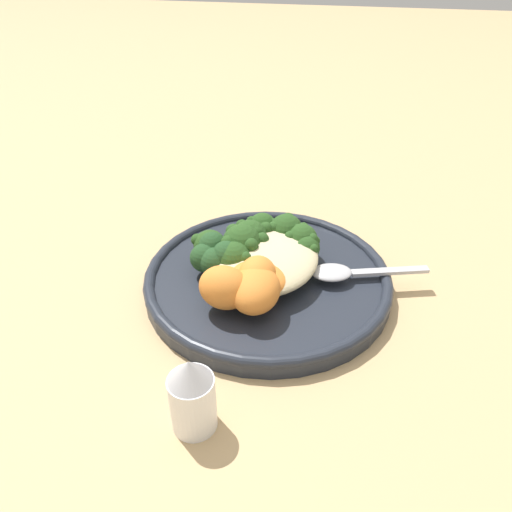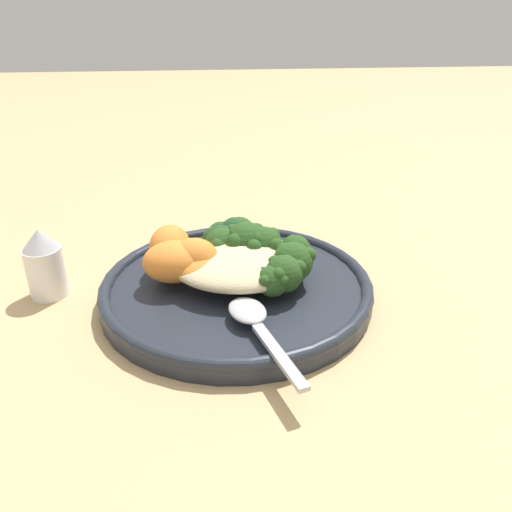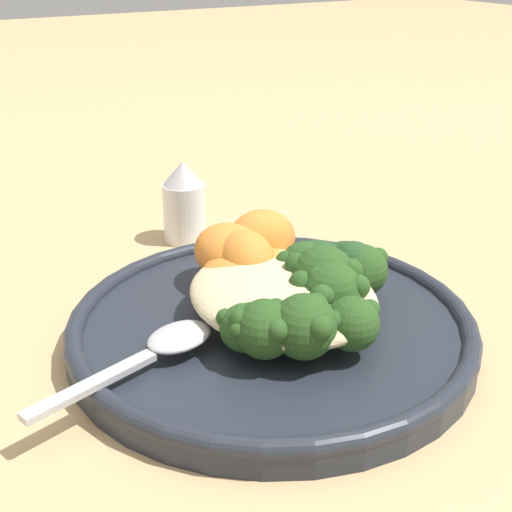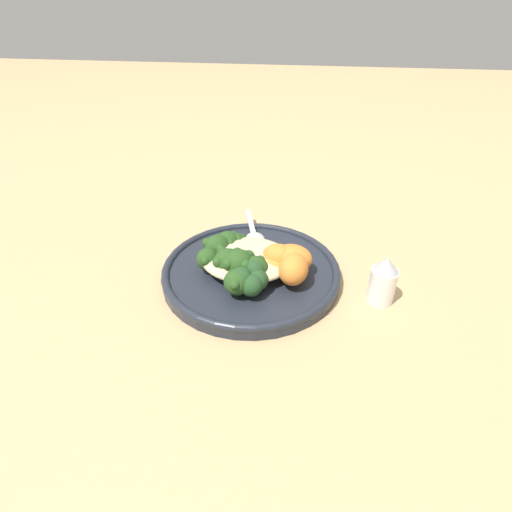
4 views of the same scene
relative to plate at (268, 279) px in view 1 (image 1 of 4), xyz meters
name	(u,v)px [view 1 (image 1 of 4)]	position (x,y,z in m)	size (l,w,h in m)	color
ground_plane	(256,295)	(0.02, -0.01, -0.01)	(4.00, 4.00, 0.00)	tan
plate	(268,279)	(0.00, 0.00, 0.00)	(0.26, 0.26, 0.02)	#232833
quinoa_mound	(265,257)	(-0.01, 0.00, 0.02)	(0.13, 0.11, 0.03)	beige
broccoli_stalk_0	(300,254)	(-0.02, 0.03, 0.02)	(0.08, 0.06, 0.03)	#8EB25B
broccoli_stalk_1	(298,245)	(-0.03, 0.03, 0.03)	(0.08, 0.05, 0.03)	#8EB25B
broccoli_stalk_2	(285,239)	(-0.04, 0.01, 0.03)	(0.11, 0.04, 0.04)	#8EB25B
broccoli_stalk_3	(265,234)	(-0.05, -0.01, 0.02)	(0.10, 0.06, 0.03)	#8EB25B
broccoli_stalk_4	(253,242)	(-0.02, -0.02, 0.03)	(0.08, 0.07, 0.04)	#8EB25B
broccoli_stalk_5	(245,246)	(-0.01, -0.03, 0.03)	(0.06, 0.09, 0.04)	#8EB25B
broccoli_stalk_6	(223,252)	(0.00, -0.05, 0.03)	(0.05, 0.12, 0.04)	#8EB25B
broccoli_stalk_7	(244,262)	(0.01, -0.02, 0.03)	(0.04, 0.09, 0.04)	#8EB25B
sweet_potato_chunk_0	(224,288)	(0.06, -0.03, 0.03)	(0.05, 0.04, 0.04)	orange
sweet_potato_chunk_1	(257,277)	(0.04, 0.00, 0.03)	(0.05, 0.04, 0.04)	orange
sweet_potato_chunk_2	(255,290)	(0.06, 0.00, 0.03)	(0.06, 0.05, 0.04)	orange
sweet_potato_chunk_3	(258,279)	(0.03, 0.00, 0.03)	(0.06, 0.05, 0.03)	orange
kale_tuft	(216,255)	(0.01, -0.05, 0.03)	(0.05, 0.05, 0.04)	#234723
spoon	(344,272)	(-0.01, 0.08, 0.01)	(0.05, 0.13, 0.01)	#B7B7BC
salt_shaker	(192,395)	(0.18, -0.03, 0.02)	(0.04, 0.04, 0.07)	white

